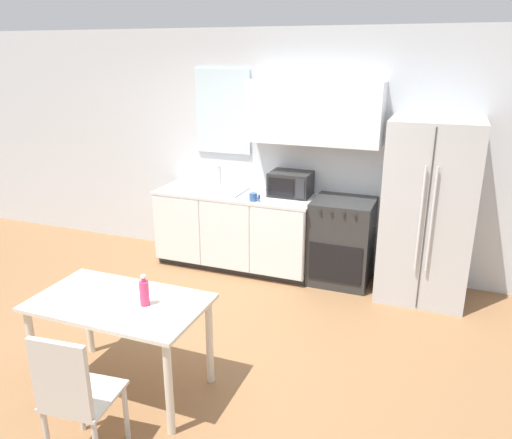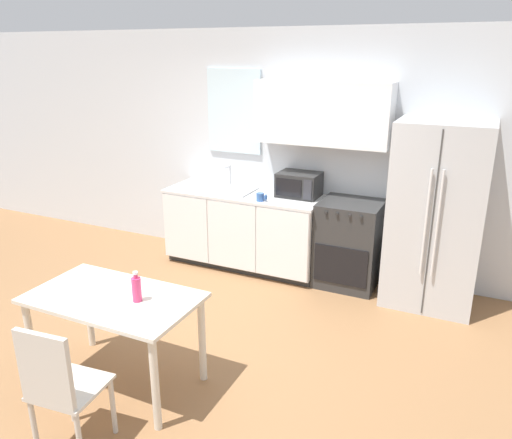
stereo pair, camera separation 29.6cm
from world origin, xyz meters
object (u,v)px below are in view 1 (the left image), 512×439
object	(u,v)px
microwave	(291,184)
coffee_mug	(254,197)
refrigerator	(428,212)
dining_table	(120,314)
dining_chair_near	(73,392)
drink_bottle	(144,292)
oven_range	(342,241)

from	to	relation	value
microwave	coffee_mug	bearing A→B (deg)	-130.41
refrigerator	dining_table	xyz separation A→B (m)	(-1.98, -2.41, -0.29)
dining_table	dining_chair_near	world-z (taller)	dining_chair_near
dining_table	dining_chair_near	bearing A→B (deg)	-75.96
dining_table	drink_bottle	size ratio (longest dim) A/B	5.46
oven_range	coffee_mug	xyz separation A→B (m)	(-0.93, -0.26, 0.48)
microwave	drink_bottle	distance (m)	2.55
microwave	refrigerator	bearing A→B (deg)	-5.40
dining_chair_near	drink_bottle	size ratio (longest dim) A/B	4.05
coffee_mug	dining_table	distance (m)	2.22
coffee_mug	drink_bottle	xyz separation A→B (m)	(0.02, -2.17, -0.11)
refrigerator	dining_table	size ratio (longest dim) A/B	1.47
refrigerator	microwave	size ratio (longest dim) A/B	4.04
microwave	dining_table	world-z (taller)	microwave
coffee_mug	dining_chair_near	world-z (taller)	coffee_mug
microwave	oven_range	bearing A→B (deg)	-8.49
dining_table	drink_bottle	distance (m)	0.29
oven_range	refrigerator	distance (m)	0.97
dining_table	refrigerator	bearing A→B (deg)	50.56
refrigerator	dining_chair_near	world-z (taller)	refrigerator
oven_range	dining_table	size ratio (longest dim) A/B	0.75
dining_chair_near	drink_bottle	distance (m)	0.81
refrigerator	microwave	xyz separation A→B (m)	(-1.48, 0.14, 0.12)
coffee_mug	oven_range	bearing A→B (deg)	15.78
refrigerator	drink_bottle	xyz separation A→B (m)	(-1.77, -2.39, -0.08)
oven_range	microwave	world-z (taller)	microwave
microwave	dining_chair_near	distance (m)	3.34
oven_range	dining_table	bearing A→B (deg)	-114.62
drink_bottle	dining_table	bearing A→B (deg)	-175.02
oven_range	microwave	bearing A→B (deg)	171.51
coffee_mug	drink_bottle	world-z (taller)	coffee_mug
refrigerator	microwave	bearing A→B (deg)	174.60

